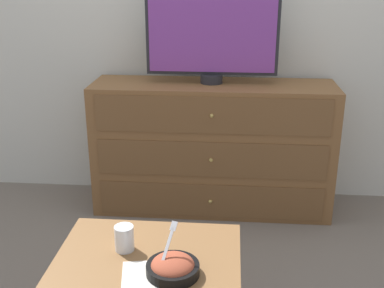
{
  "coord_description": "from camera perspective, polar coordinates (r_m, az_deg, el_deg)",
  "views": [
    {
      "loc": [
        0.23,
        -3.19,
        1.53
      ],
      "look_at": [
        0.06,
        -1.25,
        0.82
      ],
      "focal_mm": 45.0,
      "sensor_mm": 36.0,
      "label": 1
    }
  ],
  "objects": [
    {
      "name": "dresser",
      "position": [
        3.15,
        2.45,
        -0.42
      ],
      "size": [
        1.53,
        0.45,
        0.85
      ],
      "color": "brown",
      "rests_on": "ground_plane"
    },
    {
      "name": "takeout_bowl",
      "position": [
        1.85,
        -2.29,
        -14.39
      ],
      "size": [
        0.2,
        0.2,
        0.19
      ],
      "color": "black",
      "rests_on": "coffee_table"
    },
    {
      "name": "tv",
      "position": [
        3.0,
        2.4,
        12.69
      ],
      "size": [
        0.81,
        0.14,
        0.56
      ],
      "color": "#232328",
      "rests_on": "dresser"
    },
    {
      "name": "napkin",
      "position": [
        1.87,
        -5.47,
        -15.16
      ],
      "size": [
        0.21,
        0.21,
        0.0
      ],
      "color": "silver",
      "rests_on": "coffee_table"
    },
    {
      "name": "coffee_table",
      "position": [
        2.02,
        -5.17,
        -14.83
      ],
      "size": [
        0.73,
        0.55,
        0.45
      ],
      "color": "olive",
      "rests_on": "ground_plane"
    },
    {
      "name": "wall_back",
      "position": [
        3.23,
        0.79,
        16.08
      ],
      "size": [
        12.0,
        0.05,
        2.6
      ],
      "color": "silver",
      "rests_on": "ground_plane"
    },
    {
      "name": "drink_cup",
      "position": [
        2.0,
        -8.02,
        -11.15
      ],
      "size": [
        0.08,
        0.08,
        0.11
      ],
      "color": "white",
      "rests_on": "coffee_table"
    },
    {
      "name": "ground_plane",
      "position": [
        3.55,
        0.66,
        -5.39
      ],
      "size": [
        12.0,
        12.0,
        0.0
      ],
      "primitive_type": "plane",
      "color": "#70665B"
    }
  ]
}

